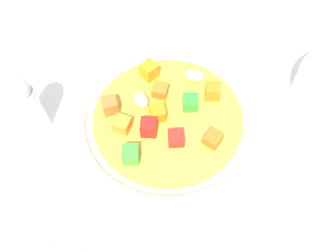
% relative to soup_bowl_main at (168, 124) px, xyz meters
% --- Properties ---
extents(ground_plane, '(1.40, 1.40, 0.02)m').
position_rel_soup_bowl_main_xyz_m(ground_plane, '(0.00, 0.00, -0.04)').
color(ground_plane, silver).
extents(soup_bowl_main, '(0.20, 0.20, 0.06)m').
position_rel_soup_bowl_main_xyz_m(soup_bowl_main, '(0.00, 0.00, 0.00)').
color(soup_bowl_main, white).
rests_on(soup_bowl_main, ground_plane).
extents(pepper_shaker, '(0.03, 0.03, 0.09)m').
position_rel_soup_bowl_main_xyz_m(pepper_shaker, '(-0.09, -0.13, 0.02)').
color(pepper_shaker, silver).
rests_on(pepper_shaker, ground_plane).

